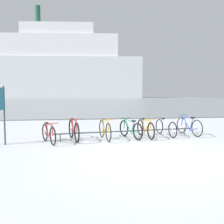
{
  "coord_description": "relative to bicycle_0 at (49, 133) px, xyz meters",
  "views": [
    {
      "loc": [
        -1.97,
        -6.86,
        1.77
      ],
      "look_at": [
        -0.29,
        5.2,
        0.83
      ],
      "focal_mm": 41.41,
      "sensor_mm": 36.0,
      "label": 1
    }
  ],
  "objects": [
    {
      "name": "bike_rack",
      "position": [
        2.87,
        0.5,
        -0.06
      ],
      "size": [
        5.54,
        0.82,
        0.31
      ],
      "color": "#4C5156",
      "rests_on": "ground"
    },
    {
      "name": "ground",
      "position": [
        2.93,
        51.62,
        -0.38
      ],
      "size": [
        80.0,
        132.0,
        0.08
      ],
      "color": "silver"
    },
    {
      "name": "bicycle_2",
      "position": [
        2.02,
        0.36,
        0.03
      ],
      "size": [
        0.46,
        1.65,
        0.81
      ],
      "color": "black",
      "rests_on": "ground"
    },
    {
      "name": "bicycle_1",
      "position": [
        0.87,
        0.36,
        0.04
      ],
      "size": [
        0.53,
        1.67,
        0.84
      ],
      "color": "black",
      "rests_on": "ground"
    },
    {
      "name": "bicycle_5",
      "position": [
        4.56,
        0.85,
        0.0
      ],
      "size": [
        0.48,
        1.68,
        0.74
      ],
      "color": "black",
      "rests_on": "ground"
    },
    {
      "name": "bicycle_6",
      "position": [
        5.59,
        0.92,
        0.03
      ],
      "size": [
        0.51,
        1.69,
        0.81
      ],
      "color": "black",
      "rests_on": "ground"
    },
    {
      "name": "bicycle_4",
      "position": [
        3.64,
        0.61,
        0.01
      ],
      "size": [
        0.46,
        1.75,
        0.77
      ],
      "color": "black",
      "rests_on": "ground"
    },
    {
      "name": "bicycle_0",
      "position": [
        0.0,
        0.0,
        0.0
      ],
      "size": [
        0.69,
        1.49,
        0.74
      ],
      "color": "black",
      "rests_on": "ground"
    },
    {
      "name": "bicycle_3",
      "position": [
        3.03,
        0.52,
        0.01
      ],
      "size": [
        0.67,
        1.59,
        0.76
      ],
      "color": "black",
      "rests_on": "ground"
    },
    {
      "name": "ferry_ship",
      "position": [
        -3.66,
        76.77,
        9.44
      ],
      "size": [
        51.43,
        14.57,
        29.16
      ],
      "color": "silver",
      "rests_on": "ground"
    }
  ]
}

